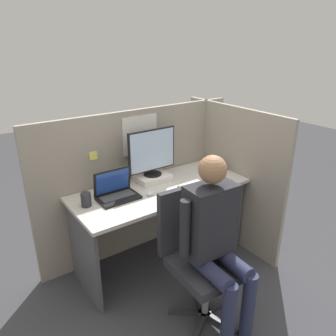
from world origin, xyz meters
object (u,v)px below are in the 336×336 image
object	(u,v)px
carrot_toy	(183,190)
office_chair	(198,253)
laptop	(117,193)
paper_box	(153,177)
stapler	(219,168)
monitor	(152,152)
person	(216,235)
pen_cup	(86,200)

from	to	relation	value
carrot_toy	office_chair	distance (m)	0.58
carrot_toy	laptop	bearing A→B (deg)	154.78
paper_box	stapler	xyz separation A→B (m)	(0.67, -0.17, -0.00)
monitor	office_chair	distance (m)	0.99
person	pen_cup	bearing A→B (deg)	121.98
monitor	office_chair	size ratio (longest dim) A/B	0.48
laptop	person	world-z (taller)	person
stapler	office_chair	distance (m)	1.09
office_chair	pen_cup	world-z (taller)	office_chair
office_chair	carrot_toy	bearing A→B (deg)	64.71
monitor	carrot_toy	distance (m)	0.45
laptop	pen_cup	size ratio (longest dim) A/B	2.99
stapler	pen_cup	world-z (taller)	pen_cup
laptop	office_chair	xyz separation A→B (m)	(0.28, -0.71, -0.29)
carrot_toy	pen_cup	size ratio (longest dim) A/B	1.05
carrot_toy	office_chair	xyz separation A→B (m)	(-0.22, -0.47, -0.27)
stapler	office_chair	bearing A→B (deg)	-141.23
person	pen_cup	xyz separation A→B (m)	(-0.55, 0.88, 0.06)
paper_box	office_chair	size ratio (longest dim) A/B	0.31
monitor	stapler	xyz separation A→B (m)	(0.67, -0.17, -0.25)
pen_cup	laptop	bearing A→B (deg)	-1.77
stapler	paper_box	bearing A→B (deg)	165.69
paper_box	carrot_toy	distance (m)	0.37
person	pen_cup	world-z (taller)	person
pen_cup	office_chair	bearing A→B (deg)	-53.00
paper_box	monitor	bearing A→B (deg)	90.00
monitor	stapler	distance (m)	0.74
laptop	stapler	xyz separation A→B (m)	(1.10, -0.05, -0.02)
laptop	pen_cup	bearing A→B (deg)	178.23
monitor	pen_cup	distance (m)	0.73
laptop	carrot_toy	size ratio (longest dim) A/B	2.85
monitor	person	world-z (taller)	person
monitor	laptop	distance (m)	0.50
paper_box	laptop	xyz separation A→B (m)	(-0.43, -0.12, 0.02)
laptop	person	distance (m)	0.92
paper_box	pen_cup	bearing A→B (deg)	-170.40
pen_cup	paper_box	bearing A→B (deg)	9.60
person	carrot_toy	bearing A→B (deg)	71.36
carrot_toy	stapler	bearing A→B (deg)	17.57
person	paper_box	bearing A→B (deg)	81.87
monitor	pen_cup	bearing A→B (deg)	-170.17
stapler	pen_cup	distance (m)	1.36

